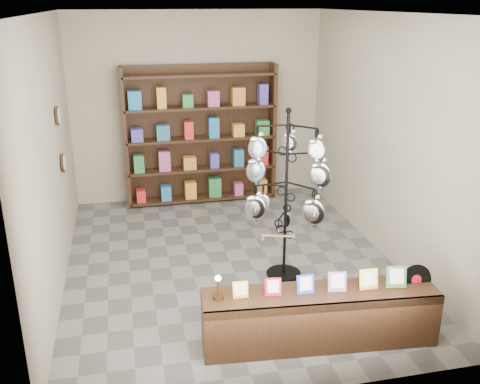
% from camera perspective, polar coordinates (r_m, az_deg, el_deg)
% --- Properties ---
extents(ground, '(5.00, 5.00, 0.00)m').
position_cam_1_polar(ground, '(6.85, -1.11, -7.40)').
color(ground, slate).
rests_on(ground, ground).
extents(room_envelope, '(5.00, 5.00, 5.00)m').
position_cam_1_polar(room_envelope, '(6.23, -1.22, 7.93)').
color(room_envelope, '#B8AE94').
rests_on(room_envelope, ground).
extents(display_tree, '(1.11, 1.11, 2.03)m').
position_cam_1_polar(display_tree, '(6.09, 4.97, 1.01)').
color(display_tree, black).
rests_on(display_tree, ground).
extents(front_shelf, '(2.27, 0.65, 0.79)m').
position_cam_1_polar(front_shelf, '(5.30, 8.46, -13.02)').
color(front_shelf, black).
rests_on(front_shelf, ground).
extents(back_shelving, '(2.42, 0.36, 2.20)m').
position_cam_1_polar(back_shelving, '(8.62, -4.21, 5.63)').
color(back_shelving, black).
rests_on(back_shelving, ground).
extents(wall_clocks, '(0.03, 0.24, 0.84)m').
position_cam_1_polar(wall_clocks, '(7.01, -18.61, 5.31)').
color(wall_clocks, black).
rests_on(wall_clocks, ground).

